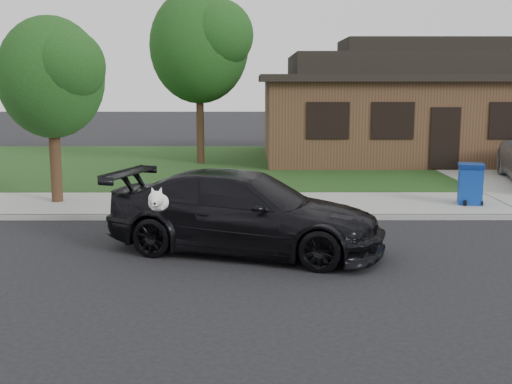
{
  "coord_description": "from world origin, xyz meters",
  "views": [
    {
      "loc": [
        -2.51,
        -10.82,
        3.08
      ],
      "look_at": [
        -2.47,
        0.82,
        1.1
      ],
      "focal_mm": 45.0,
      "sensor_mm": 36.0,
      "label": 1
    }
  ],
  "objects": [
    {
      "name": "recycling_bin",
      "position": [
        2.85,
        4.82,
        0.63
      ],
      "size": [
        0.72,
        0.72,
        1.0
      ],
      "rotation": [
        0.0,
        0.0,
        -0.23
      ],
      "color": "navy",
      "rests_on": "sidewalk"
    },
    {
      "name": "lawn",
      "position": [
        0.0,
        13.0,
        0.07
      ],
      "size": [
        60.0,
        13.0,
        0.13
      ],
      "primitive_type": "cube",
      "color": "#193814",
      "rests_on": "ground"
    },
    {
      "name": "curb",
      "position": [
        0.0,
        3.5,
        0.06
      ],
      "size": [
        60.0,
        0.12,
        0.12
      ],
      "primitive_type": "cube",
      "color": "gray",
      "rests_on": "ground"
    },
    {
      "name": "sidewalk",
      "position": [
        0.0,
        5.0,
        0.06
      ],
      "size": [
        60.0,
        3.0,
        0.12
      ],
      "primitive_type": "cube",
      "color": "gray",
      "rests_on": "ground"
    },
    {
      "name": "tree_2",
      "position": [
        -7.38,
        5.11,
        3.27
      ],
      "size": [
        2.73,
        2.6,
        4.59
      ],
      "color": "#332114",
      "rests_on": "ground"
    },
    {
      "name": "sedan",
      "position": [
        -2.68,
        0.71,
        0.74
      ],
      "size": [
        5.49,
        3.54,
        1.48
      ],
      "rotation": [
        0.0,
        0.0,
        1.26
      ],
      "color": "black",
      "rests_on": "ground"
    },
    {
      "name": "house",
      "position": [
        4.0,
        15.0,
        2.13
      ],
      "size": [
        12.6,
        8.6,
        4.65
      ],
      "color": "#422B1C",
      "rests_on": "ground"
    },
    {
      "name": "tree_0",
      "position": [
        -4.34,
        12.88,
        4.48
      ],
      "size": [
        3.78,
        3.6,
        6.34
      ],
      "color": "#332114",
      "rests_on": "ground"
    },
    {
      "name": "ground",
      "position": [
        0.0,
        0.0,
        0.0
      ],
      "size": [
        120.0,
        120.0,
        0.0
      ],
      "primitive_type": "plane",
      "color": "black",
      "rests_on": "ground"
    }
  ]
}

